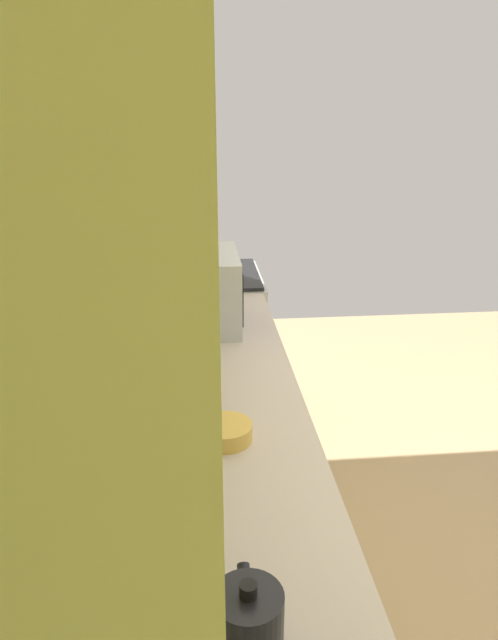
{
  "coord_description": "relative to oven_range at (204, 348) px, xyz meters",
  "views": [
    {
      "loc": [
        -1.69,
        1.16,
        1.82
      ],
      "look_at": [
        -0.33,
        1.03,
        1.3
      ],
      "focal_mm": 32.2,
      "sensor_mm": 36.0,
      "label": 1
    }
  ],
  "objects": [
    {
      "name": "ground_plane",
      "position": [
        -1.42,
        -1.13,
        -0.47
      ],
      "size": [
        6.2,
        6.2,
        0.0
      ],
      "primitive_type": "plane",
      "color": "tan"
    },
    {
      "name": "wall_back",
      "position": [
        -1.42,
        0.39,
        0.95
      ],
      "size": [
        3.99,
        0.12,
        2.83
      ],
      "primitive_type": "cube",
      "color": "beige",
      "rests_on": "ground_plane"
    },
    {
      "name": "counter_run",
      "position": [
        -1.83,
        0.02,
        -0.01
      ],
      "size": [
        3.04,
        0.65,
        0.9
      ],
      "color": "#E8DB74",
      "rests_on": "ground_plane"
    },
    {
      "name": "upper_cabinets",
      "position": [
        -1.83,
        0.18,
        1.31
      ],
      "size": [
        2.13,
        0.31,
        0.61
      ],
      "color": "#EADC70"
    },
    {
      "name": "oven_range",
      "position": [
        0.0,
        0.0,
        0.0
      ],
      "size": [
        0.63,
        0.68,
        1.08
      ],
      "color": "#B7BABF",
      "rests_on": "ground_plane"
    },
    {
      "name": "microwave",
      "position": [
        -0.74,
        0.04,
        0.6
      ],
      "size": [
        0.44,
        0.38,
        0.32
      ],
      "color": "#B7BABF",
      "rests_on": "counter_run"
    },
    {
      "name": "bowl",
      "position": [
        -1.68,
        -0.04,
        0.47
      ],
      "size": [
        0.16,
        0.16,
        0.05
      ],
      "color": "gold",
      "rests_on": "counter_run"
    },
    {
      "name": "kettle",
      "position": [
        -2.38,
        -0.04,
        0.51
      ],
      "size": [
        0.17,
        0.12,
        0.17
      ],
      "color": "black",
      "rests_on": "counter_run"
    }
  ]
}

